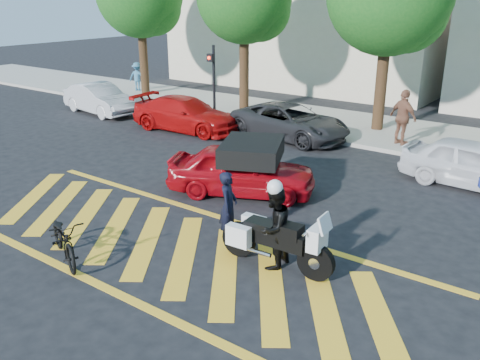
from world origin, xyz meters
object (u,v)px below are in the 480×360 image
Objects in this scene: parked_left at (186,114)px; parked_mid_right at (474,164)px; parked_mid_left at (290,122)px; officer_moto at (274,227)px; red_convertible at (242,170)px; parked_far_left at (99,99)px; bicycle at (64,239)px; police_motorcycle at (274,239)px; officer_bike at (228,206)px.

parked_mid_right is (10.87, 0.00, 0.02)m from parked_left.
parked_mid_left is 1.17× the size of parked_mid_right.
officer_moto is 4.05m from red_convertible.
bicycle is at bearing -124.96° from parked_far_left.
officer_moto is 11.25m from parked_left.
parked_far_left reaches higher than bicycle.
police_motorcycle is 0.63× the size of red_convertible.
officer_moto is at bearing -109.60° from parked_far_left.
red_convertible is 0.85× the size of parked_mid_left.
parked_mid_right reaches higher than parked_far_left.
red_convertible reaches higher than police_motorcycle.
officer_moto is at bearing -134.47° from parked_left.
officer_bike is 9.88m from parked_left.
parked_far_left is 0.88× the size of parked_mid_left.
red_convertible reaches higher than bicycle.
bicycle is 10.74m from parked_left.
parked_mid_right reaches higher than bicycle.
red_convertible is 6.60m from parked_mid_right.
red_convertible is (-2.87, 2.87, 0.08)m from police_motorcycle.
officer_bike is 0.86× the size of bicycle.
parked_mid_right is at bearing -74.19° from red_convertible.
parked_left is (-8.70, 7.15, 0.06)m from police_motorcycle.
officer_bike is 0.64× the size of police_motorcycle.
parked_far_left reaches higher than police_motorcycle.
parked_left is at bearing 29.26° from red_convertible.
parked_left reaches higher than bicycle.
police_motorcycle reaches higher than bicycle.
bicycle is 14.02m from parked_far_left.
red_convertible is 1.00× the size of parked_mid_right.
parked_mid_left is at bearing -1.87° from officer_bike.
parked_far_left reaches higher than parked_left.
parked_mid_left is (-4.71, 8.55, 0.05)m from police_motorcycle.
officer_bike reaches higher than parked_mid_left.
parked_mid_left is at bearing -6.57° from red_convertible.
officer_bike is 0.93× the size of officer_moto.
parked_mid_left is at bearing 82.16° from parked_mid_right.
officer_moto is at bearing 171.10° from police_motorcycle.
parked_far_left reaches higher than parked_mid_left.
parked_mid_left is (-1.07, 10.86, 0.16)m from bicycle.
officer_moto reaches higher than parked_mid_right.
officer_moto is at bearing -144.94° from parked_mid_left.
bicycle is 10.92m from parked_mid_left.
parked_far_left is at bearing 44.43° from red_convertible.
bicycle is 4.31m from officer_moto.
police_motorcycle is 0.63× the size of parked_mid_right.
officer_bike is at bearing 155.33° from parked_mid_right.
parked_mid_right is at bearing -51.96° from officer_bike.
bicycle is 0.46× the size of parked_far_left.
police_motorcycle is 15.69m from parked_far_left.
parked_mid_right is at bearing -95.03° from parked_left.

